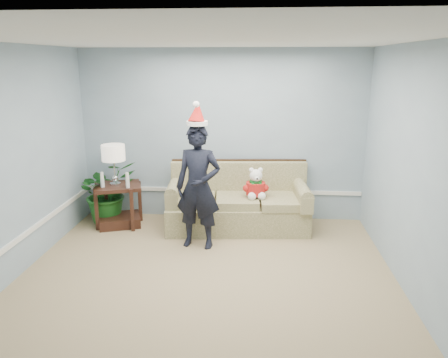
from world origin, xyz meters
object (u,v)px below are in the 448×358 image
table_lamp (113,154)px  man (198,187)px  sofa (238,205)px  houseplant (107,191)px  teddy_bear (256,187)px  side_table (119,210)px

table_lamp → man: 1.56m
sofa → man: bearing=-127.2°
houseplant → man: 1.84m
sofa → houseplant: (-2.08, 0.07, 0.14)m
houseplant → man: bearing=-28.0°
houseplant → teddy_bear: houseplant is taller
sofa → side_table: sofa is taller
houseplant → table_lamp: bearing=-40.9°
man → sofa: bearing=66.0°
sofa → teddy_bear: (0.27, -0.14, 0.34)m
sofa → side_table: (-1.85, -0.10, -0.10)m
side_table → table_lamp: table_lamp is taller
side_table → houseplant: (-0.24, 0.17, 0.24)m
sofa → teddy_bear: size_ratio=4.72×
houseplant → man: size_ratio=0.58×
man → teddy_bear: man is taller
table_lamp → man: man is taller
sofa → side_table: size_ratio=2.64×
side_table → man: (1.35, -0.68, 0.59)m
sofa → table_lamp: 2.04m
sofa → teddy_bear: bearing=-31.0°
sofa → teddy_bear: 0.45m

